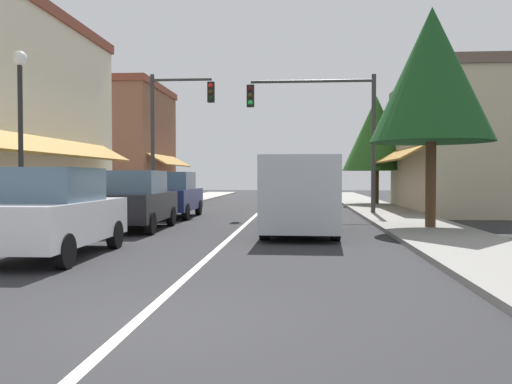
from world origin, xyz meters
TOP-DOWN VIEW (x-y plane):
  - ground_plane at (0.00, 18.00)m, footprint 80.00×80.00m
  - sidewalk_left at (-5.50, 18.00)m, footprint 2.60×56.00m
  - sidewalk_right at (5.50, 18.00)m, footprint 2.60×56.00m
  - lane_center_stripe at (0.00, 18.00)m, footprint 0.14×52.00m
  - storefront_right_block at (9.29, 20.00)m, footprint 6.31×10.20m
  - storefront_far_left at (-8.84, 28.00)m, footprint 5.40×8.20m
  - parked_car_nearest_left at (-3.06, 4.88)m, footprint 1.83×4.13m
  - parked_car_second_left at (-3.09, 10.41)m, footprint 1.86×4.14m
  - parked_car_third_left at (-3.14, 15.35)m, footprint 1.82×4.12m
  - van_in_lane at (1.82, 9.72)m, footprint 2.06×5.21m
  - traffic_signal_mast_arm at (2.99, 17.01)m, footprint 5.26×0.50m
  - traffic_signal_left_corner at (-3.91, 18.56)m, footprint 2.93×0.50m
  - street_lamp_left_near at (-5.06, 7.46)m, footprint 0.36×0.36m
  - tree_right_near at (5.62, 10.80)m, footprint 3.57×3.57m
  - tree_right_far at (5.94, 24.52)m, footprint 3.65×3.65m

SIDE VIEW (x-z plane):
  - ground_plane at x=0.00m, z-range 0.00..0.00m
  - lane_center_stripe at x=0.00m, z-range 0.00..0.01m
  - sidewalk_left at x=-5.50m, z-range 0.00..0.12m
  - sidewalk_right at x=5.50m, z-range 0.00..0.12m
  - parked_car_nearest_left at x=-3.06m, z-range -0.01..1.76m
  - parked_car_second_left at x=-3.09m, z-range -0.01..1.76m
  - parked_car_third_left at x=-3.14m, z-range -0.01..1.76m
  - van_in_lane at x=1.82m, z-range 0.09..2.21m
  - storefront_right_block at x=9.29m, z-range 0.00..6.12m
  - street_lamp_left_near at x=-5.06m, z-range 0.82..5.50m
  - storefront_far_left at x=-8.84m, z-range 0.00..7.28m
  - tree_right_far at x=5.94m, z-range 0.95..6.88m
  - traffic_signal_mast_arm at x=2.99m, z-range 1.06..6.81m
  - traffic_signal_left_corner at x=-3.91m, z-range 0.94..7.11m
  - tree_right_near at x=5.62m, z-range 1.28..7.81m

